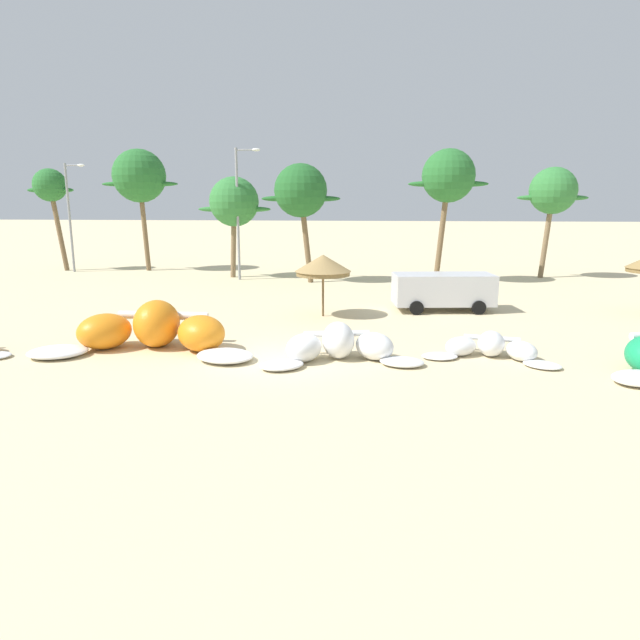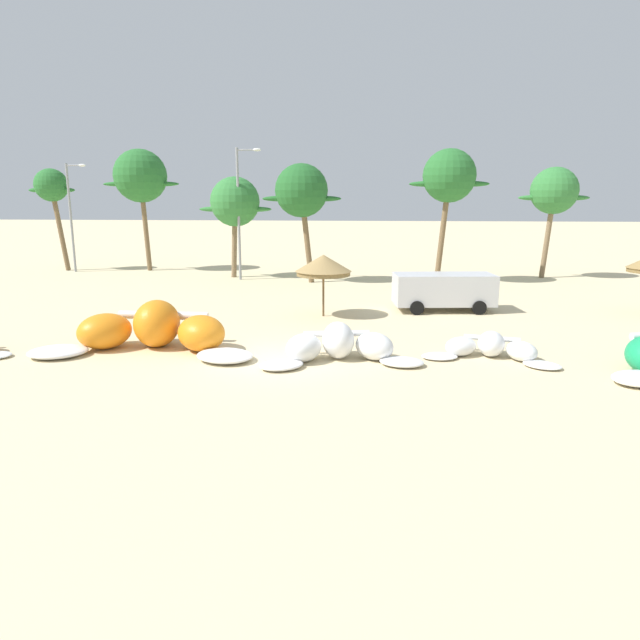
% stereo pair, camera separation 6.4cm
% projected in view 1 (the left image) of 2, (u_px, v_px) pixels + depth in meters
% --- Properties ---
extents(ground_plane, '(260.00, 260.00, 0.00)m').
position_uv_depth(ground_plane, '(275.00, 359.00, 19.70)').
color(ground_plane, beige).
extents(kite_left, '(8.51, 3.88, 1.77)m').
position_uv_depth(kite_left, '(153.00, 332.00, 20.85)').
color(kite_left, white).
rests_on(kite_left, ground).
extents(kite_left_of_center, '(5.70, 3.18, 1.28)m').
position_uv_depth(kite_left_of_center, '(339.00, 346.00, 19.48)').
color(kite_left_of_center, white).
rests_on(kite_left_of_center, ground).
extents(kite_center, '(4.73, 2.77, 0.90)m').
position_uv_depth(kite_center, '(491.00, 348.00, 19.83)').
color(kite_center, white).
rests_on(kite_center, ground).
extents(beach_umbrella_near_van, '(2.65, 2.65, 2.93)m').
position_uv_depth(beach_umbrella_near_van, '(323.00, 265.00, 26.47)').
color(beach_umbrella_near_van, brown).
rests_on(beach_umbrella_near_van, ground).
extents(parked_van, '(5.08, 2.74, 1.84)m').
position_uv_depth(parked_van, '(441.00, 289.00, 28.10)').
color(parked_van, silver).
rests_on(parked_van, ground).
extents(palm_leftmost, '(3.74, 2.49, 7.76)m').
position_uv_depth(palm_leftmost, '(50.00, 187.00, 43.09)').
color(palm_leftmost, brown).
rests_on(palm_leftmost, ground).
extents(palm_left, '(5.99, 3.99, 9.20)m').
position_uv_depth(palm_left, '(139.00, 177.00, 42.87)').
color(palm_left, brown).
rests_on(palm_left, ground).
extents(palm_left_of_gap, '(5.16, 3.44, 7.02)m').
position_uv_depth(palm_left_of_gap, '(234.00, 202.00, 39.40)').
color(palm_left_of_gap, '#7F6647').
rests_on(palm_left_of_gap, ground).
extents(palm_center_left, '(5.20, 3.47, 7.75)m').
position_uv_depth(palm_center_left, '(301.00, 191.00, 36.82)').
color(palm_center_left, brown).
rests_on(palm_center_left, ground).
extents(palm_center_right, '(5.15, 3.43, 8.67)m').
position_uv_depth(palm_center_right, '(448.00, 177.00, 36.53)').
color(palm_center_right, brown).
rests_on(palm_center_right, ground).
extents(palm_right_of_gap, '(4.81, 3.20, 7.65)m').
position_uv_depth(palm_right_of_gap, '(553.00, 192.00, 38.96)').
color(palm_right_of_gap, '#7F6647').
rests_on(palm_right_of_gap, ground).
extents(lamppost_west, '(1.60, 0.24, 8.07)m').
position_uv_depth(lamppost_west, '(71.00, 212.00, 42.56)').
color(lamppost_west, gray).
rests_on(lamppost_west, ground).
extents(lamppost_west_center, '(1.73, 0.24, 8.81)m').
position_uv_depth(lamppost_west_center, '(240.00, 207.00, 38.23)').
color(lamppost_west_center, gray).
rests_on(lamppost_west_center, ground).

